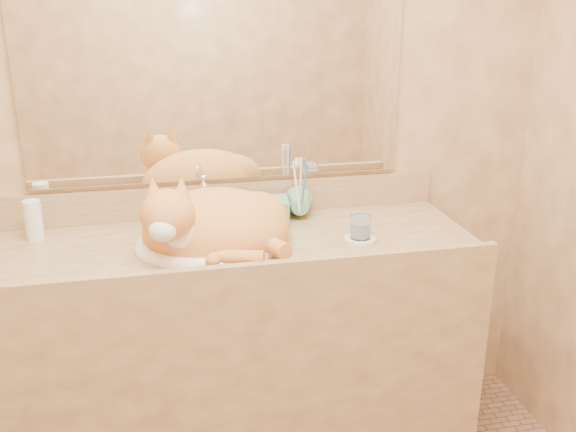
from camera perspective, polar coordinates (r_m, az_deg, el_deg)
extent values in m
cube|color=#996D45|center=(2.26, -6.30, 9.78)|extent=(2.40, 0.02, 2.50)
cube|color=white|center=(2.23, -6.41, 13.28)|extent=(1.30, 0.02, 0.80)
imported|color=#66A481|center=(2.19, -0.90, 1.28)|extent=(0.09, 0.09, 0.18)
imported|color=#66A481|center=(2.25, 1.11, 0.66)|extent=(0.12, 0.12, 0.10)
cylinder|color=white|center=(2.11, 6.42, -2.06)|extent=(0.10, 0.10, 0.01)
cylinder|color=white|center=(2.10, 6.47, -0.93)|extent=(0.07, 0.07, 0.08)
cylinder|color=white|center=(2.24, -21.68, -0.37)|extent=(0.06, 0.06, 0.13)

